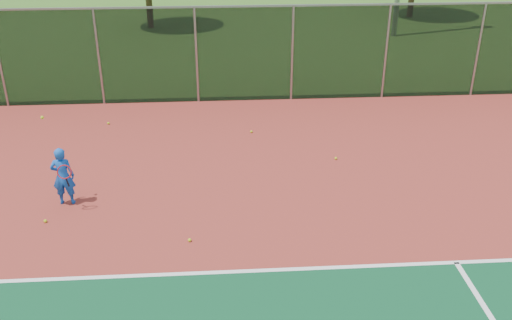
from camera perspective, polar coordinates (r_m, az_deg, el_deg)
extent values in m
cube|color=maroon|center=(10.09, 10.67, -13.95)|extent=(30.00, 20.00, 0.02)
cube|color=white|center=(11.43, 19.39, -9.63)|extent=(22.00, 0.10, 0.00)
cube|color=black|center=(18.25, 3.64, 10.53)|extent=(30.00, 0.04, 3.00)
cube|color=gray|center=(17.90, 3.78, 15.16)|extent=(30.00, 0.06, 0.06)
imported|color=blue|center=(13.00, -18.74, -1.54)|extent=(0.50, 0.33, 1.34)
cylinder|color=black|center=(12.76, -18.33, -2.13)|extent=(0.03, 0.15, 0.27)
torus|color=#A51414|center=(12.54, -18.62, -1.13)|extent=(0.30, 0.13, 0.29)
sphere|color=#BCD318|center=(12.63, -20.60, 4.00)|extent=(0.07, 0.07, 0.07)
sphere|color=#BCD318|center=(11.43, -6.65, -7.96)|extent=(0.07, 0.07, 0.07)
sphere|color=#BCD318|center=(12.73, -20.32, -5.74)|extent=(0.07, 0.07, 0.07)
sphere|color=#BCD318|center=(16.10, -0.47, 2.86)|extent=(0.07, 0.07, 0.07)
sphere|color=#BCD318|center=(14.69, 7.99, 0.17)|extent=(0.07, 0.07, 0.07)
sphere|color=#BCD318|center=(17.22, -14.54, 3.59)|extent=(0.07, 0.07, 0.07)
cylinder|color=#342413|center=(28.54, -10.64, 14.99)|extent=(0.30, 0.30, 2.16)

